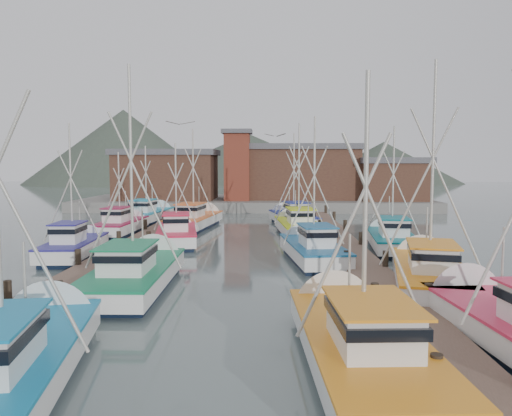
{
  "coord_description": "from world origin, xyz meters",
  "views": [
    {
      "loc": [
        2.09,
        -27.47,
        5.66
      ],
      "look_at": [
        1.07,
        6.87,
        2.6
      ],
      "focal_mm": 35.0,
      "sensor_mm": 36.0,
      "label": 1
    }
  ],
  "objects_px": {
    "lookout_tower": "(237,165)",
    "boat_8": "(177,234)",
    "boat_1": "(356,339)",
    "boat_4": "(138,272)",
    "boat_0": "(15,359)",
    "boat_12": "(196,219)"
  },
  "relations": [
    {
      "from": "boat_1",
      "to": "boat_12",
      "type": "xyz_separation_m",
      "value": [
        -9.14,
        30.34,
        0.0
      ]
    },
    {
      "from": "boat_1",
      "to": "boat_4",
      "type": "relative_size",
      "value": 0.9
    },
    {
      "from": "boat_0",
      "to": "boat_8",
      "type": "bearing_deg",
      "value": 81.12
    },
    {
      "from": "boat_0",
      "to": "boat_1",
      "type": "height_order",
      "value": "boat_0"
    },
    {
      "from": "boat_1",
      "to": "boat_4",
      "type": "height_order",
      "value": "boat_4"
    },
    {
      "from": "boat_1",
      "to": "boat_8",
      "type": "distance_m",
      "value": 23.17
    },
    {
      "from": "lookout_tower",
      "to": "boat_8",
      "type": "distance_m",
      "value": 25.94
    },
    {
      "from": "boat_12",
      "to": "lookout_tower",
      "type": "bearing_deg",
      "value": 87.92
    },
    {
      "from": "boat_0",
      "to": "boat_8",
      "type": "relative_size",
      "value": 1.14
    },
    {
      "from": "boat_1",
      "to": "boat_12",
      "type": "distance_m",
      "value": 31.68
    },
    {
      "from": "lookout_tower",
      "to": "boat_8",
      "type": "relative_size",
      "value": 0.96
    },
    {
      "from": "boat_0",
      "to": "boat_4",
      "type": "relative_size",
      "value": 0.93
    },
    {
      "from": "boat_12",
      "to": "boat_1",
      "type": "bearing_deg",
      "value": -66.21
    },
    {
      "from": "boat_0",
      "to": "boat_4",
      "type": "xyz_separation_m",
      "value": [
        0.44,
        10.19,
        0.0
      ]
    },
    {
      "from": "boat_8",
      "to": "boat_12",
      "type": "distance_m",
      "value": 9.06
    },
    {
      "from": "lookout_tower",
      "to": "boat_1",
      "type": "xyz_separation_m",
      "value": [
        6.53,
        -46.62,
        -4.87
      ]
    },
    {
      "from": "lookout_tower",
      "to": "boat_0",
      "type": "distance_m",
      "value": 48.63
    },
    {
      "from": "boat_4",
      "to": "boat_12",
      "type": "xyz_separation_m",
      "value": [
        -0.6,
        21.85,
        -0.01
      ]
    },
    {
      "from": "lookout_tower",
      "to": "boat_1",
      "type": "distance_m",
      "value": 47.33
    },
    {
      "from": "boat_0",
      "to": "boat_12",
      "type": "xyz_separation_m",
      "value": [
        -0.16,
        32.04,
        -0.0
      ]
    },
    {
      "from": "boat_4",
      "to": "boat_8",
      "type": "xyz_separation_m",
      "value": [
        -0.62,
        12.79,
        -0.01
      ]
    },
    {
      "from": "lookout_tower",
      "to": "boat_1",
      "type": "height_order",
      "value": "lookout_tower"
    }
  ]
}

